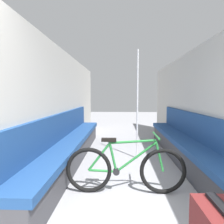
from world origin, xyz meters
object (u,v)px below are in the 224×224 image
bench_seat_row_right (187,147)px  grab_pole_near (137,106)px  bench_seat_row_left (70,146)px  bicycle (125,169)px

bench_seat_row_right → grab_pole_near: 1.26m
bench_seat_row_left → bench_seat_row_right: 2.30m
bench_seat_row_right → bicycle: bench_seat_row_right is taller
bench_seat_row_left → bicycle: 1.64m
bicycle → bench_seat_row_right: bearing=31.4°
bicycle → bench_seat_row_left: bearing=117.2°
bench_seat_row_right → bicycle: (-1.23, -1.24, 0.02)m
grab_pole_near → bench_seat_row_left: bearing=-167.6°
bicycle → grab_pole_near: 1.74m
bicycle → grab_pole_near: bearing=65.6°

